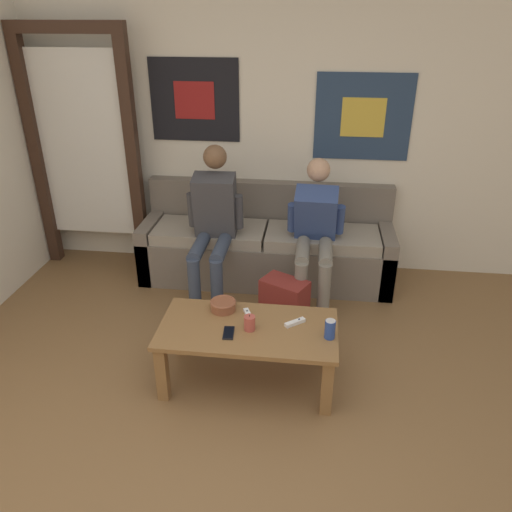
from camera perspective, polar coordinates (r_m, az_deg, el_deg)
name	(u,v)px	position (r m, az deg, el deg)	size (l,w,h in m)	color
wall_back	(277,130)	(4.50, 2.39, 14.19)	(10.00, 0.07, 2.55)	silver
door_frame	(82,139)	(4.76, -19.23, 12.49)	(1.00, 0.10, 2.15)	#382319
couch	(266,247)	(4.52, 1.20, 1.01)	(2.22, 0.66, 0.83)	#70665B
coffee_table	(248,337)	(3.24, -0.91, -9.21)	(1.13, 0.58, 0.43)	olive
person_seated_adult	(213,221)	(4.09, -4.94, 4.03)	(0.47, 0.83, 1.26)	#384256
person_seated_teen	(315,229)	(4.06, 6.79, 3.03)	(0.47, 0.90, 1.15)	gray
backpack	(284,304)	(3.88, 3.18, -5.49)	(0.40, 0.34, 0.38)	maroon
ceramic_bowl	(223,305)	(3.35, -3.77, -5.59)	(0.18, 0.18, 0.07)	brown
pillar_candle	(250,323)	(3.14, -0.66, -7.67)	(0.07, 0.07, 0.11)	#B24C42
drink_can_blue	(330,329)	(3.10, 8.45, -8.27)	(0.07, 0.07, 0.12)	#28479E
game_controller_near_left	(248,315)	(3.28, -0.88, -6.77)	(0.09, 0.15, 0.03)	white
game_controller_near_right	(295,322)	(3.22, 4.48, -7.58)	(0.13, 0.12, 0.03)	white
cell_phone	(229,333)	(3.13, -3.15, -8.77)	(0.08, 0.14, 0.01)	black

